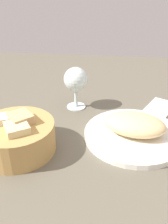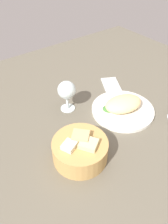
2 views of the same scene
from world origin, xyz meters
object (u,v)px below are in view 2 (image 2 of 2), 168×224
at_px(plate, 123,110).
at_px(folded_napkin, 111,84).
at_px(bread_basket, 80,149).
at_px(wine_glass_near, 67,91).

xyz_separation_m(plate, folded_napkin, (-0.09, -0.16, -0.00)).
bearing_deg(folded_napkin, bread_basket, -27.08).
bearing_deg(wine_glass_near, plate, 138.46).
distance_m(plate, folded_napkin, 0.19).
height_order(bread_basket, folded_napkin, bread_basket).
bearing_deg(plate, bread_basket, 16.85).
relative_size(wine_glass_near, folded_napkin, 1.13).
height_order(plate, bread_basket, bread_basket).
distance_m(wine_glass_near, folded_napkin, 0.26).
bearing_deg(plate, folded_napkin, -118.53).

